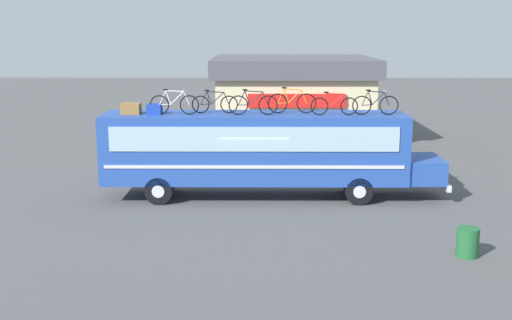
% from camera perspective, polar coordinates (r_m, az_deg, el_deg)
% --- Properties ---
extents(ground_plane, '(120.00, 120.00, 0.00)m').
position_cam_1_polar(ground_plane, '(23.74, -0.15, -3.40)').
color(ground_plane, '#4C4C4F').
extents(bus, '(12.72, 2.37, 3.19)m').
position_cam_1_polar(bus, '(23.32, 0.45, 1.05)').
color(bus, '#23479E').
rests_on(bus, ground).
extents(luggage_bag_1, '(0.68, 0.52, 0.40)m').
position_cam_1_polar(luggage_bag_1, '(23.46, -11.34, 4.62)').
color(luggage_bag_1, olive).
rests_on(luggage_bag_1, bus).
extents(luggage_bag_2, '(0.52, 0.52, 0.37)m').
position_cam_1_polar(luggage_bag_2, '(23.32, -9.25, 4.63)').
color(luggage_bag_2, '#193899').
rests_on(luggage_bag_2, bus).
extents(rooftop_bicycle_1, '(1.80, 0.44, 0.94)m').
position_cam_1_polar(rooftop_bicycle_1, '(23.02, -7.48, 5.10)').
color(rooftop_bicycle_1, black).
rests_on(rooftop_bicycle_1, bus).
extents(rooftop_bicycle_2, '(1.72, 0.44, 0.88)m').
position_cam_1_polar(rooftop_bicycle_2, '(23.24, -3.80, 5.18)').
color(rooftop_bicycle_2, black).
rests_on(rooftop_bicycle_2, bus).
extents(rooftop_bicycle_3, '(1.79, 0.44, 0.94)m').
position_cam_1_polar(rooftop_bicycle_3, '(22.73, -0.28, 5.12)').
color(rooftop_bicycle_3, black).
rests_on(rooftop_bicycle_3, bus).
extents(rooftop_bicycle_4, '(1.80, 0.44, 0.98)m').
position_cam_1_polar(rooftop_bicycle_4, '(23.22, 3.30, 5.27)').
color(rooftop_bicycle_4, black).
rests_on(rooftop_bicycle_4, bus).
extents(rooftop_bicycle_5, '(1.72, 0.44, 0.86)m').
position_cam_1_polar(rooftop_bicycle_5, '(22.85, 7.15, 4.98)').
color(rooftop_bicycle_5, black).
rests_on(rooftop_bicycle_5, bus).
extents(rooftop_bicycle_6, '(1.68, 0.44, 0.93)m').
position_cam_1_polar(rooftop_bicycle_6, '(23.13, 10.83, 5.01)').
color(rooftop_bicycle_6, black).
rests_on(rooftop_bicycle_6, bus).
extents(roadside_building, '(9.03, 8.43, 4.68)m').
position_cam_1_polar(roadside_building, '(36.23, 3.36, 5.74)').
color(roadside_building, beige).
rests_on(roadside_building, ground).
extents(trash_bin, '(0.62, 0.62, 0.82)m').
position_cam_1_polar(trash_bin, '(18.55, 18.76, -7.12)').
color(trash_bin, '#1E592D').
rests_on(trash_bin, ground).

